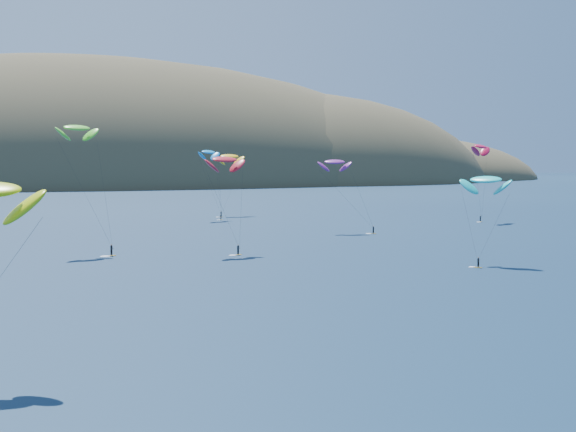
# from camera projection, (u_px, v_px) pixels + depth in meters

# --- Properties ---
(island) EXTENTS (730.00, 300.00, 210.00)m
(island) POSITION_uv_depth(u_px,v_px,m) (109.00, 197.00, 597.51)
(island) COLOR #3D3526
(island) RESTS_ON ground
(kitesurfer_3) EXTENTS (10.66, 12.64, 26.87)m
(kitesurfer_3) POSITION_uv_depth(u_px,v_px,m) (77.00, 128.00, 156.86)
(kitesurfer_3) COLOR #F0A71A
(kitesurfer_3) RESTS_ON ground
(kitesurfer_4) EXTENTS (9.06, 7.83, 22.71)m
(kitesurfer_4) POSITION_uv_depth(u_px,v_px,m) (209.00, 152.00, 241.76)
(kitesurfer_4) COLOR #F0A71A
(kitesurfer_4) RESTS_ON ground
(kitesurfer_5) EXTENTS (9.52, 10.48, 17.25)m
(kitesurfer_5) POSITION_uv_depth(u_px,v_px,m) (486.00, 180.00, 141.24)
(kitesurfer_5) COLOR #F0A71A
(kitesurfer_5) RESTS_ON ground
(kitesurfer_6) EXTENTS (11.96, 11.55, 19.89)m
(kitesurfer_6) POSITION_uv_depth(u_px,v_px,m) (335.00, 162.00, 201.01)
(kitesurfer_6) COLOR #F0A71A
(kitesurfer_6) RESTS_ON ground
(kitesurfer_8) EXTENTS (10.11, 8.50, 24.54)m
(kitesurfer_8) POSITION_uv_depth(u_px,v_px,m) (480.00, 147.00, 234.27)
(kitesurfer_8) COLOR #F0A71A
(kitesurfer_8) RESTS_ON ground
(kitesurfer_9) EXTENTS (9.08, 7.88, 20.66)m
(kitesurfer_9) POSITION_uv_depth(u_px,v_px,m) (225.00, 160.00, 156.04)
(kitesurfer_9) COLOR #F0A71A
(kitesurfer_9) RESTS_ON ground
(kitesurfer_11) EXTENTS (10.86, 11.27, 21.83)m
(kitesurfer_11) POSITION_uv_depth(u_px,v_px,m) (229.00, 156.00, 260.17)
(kitesurfer_11) COLOR #F0A71A
(kitesurfer_11) RESTS_ON ground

